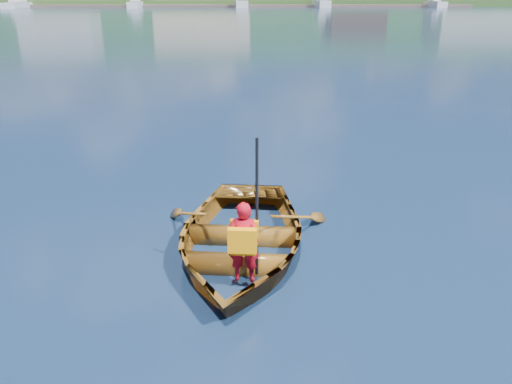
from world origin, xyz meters
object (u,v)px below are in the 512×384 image
child_paddler (244,241)px  marina_yachts (176,3)px  rowboat (239,237)px  dock (199,6)px

child_paddler → marina_yachts: 145.47m
rowboat → child_paddler: (0.02, -0.91, 0.41)m
child_paddler → dock: bearing=91.8°
rowboat → marina_yachts: bearing=94.4°
rowboat → dock: 148.88m
child_paddler → dock: 149.79m
dock → marina_yachts: size_ratio=1.10×
rowboat → child_paddler: size_ratio=2.27×
rowboat → child_paddler: 1.00m
rowboat → child_paddler: child_paddler is taller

